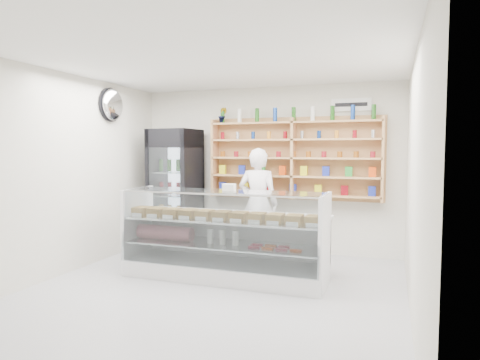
% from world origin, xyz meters
% --- Properties ---
extents(room, '(5.00, 5.00, 5.00)m').
position_xyz_m(room, '(0.00, 0.00, 1.40)').
color(room, '#ADACB1').
rests_on(room, ground).
extents(display_counter, '(2.74, 0.82, 1.19)m').
position_xyz_m(display_counter, '(-0.07, 0.71, 0.34)').
color(display_counter, white).
rests_on(display_counter, floor).
extents(shop_worker, '(0.65, 0.43, 1.76)m').
position_xyz_m(shop_worker, '(0.03, 1.90, 0.88)').
color(shop_worker, white).
rests_on(shop_worker, floor).
extents(drinks_cooler, '(0.78, 0.76, 2.09)m').
position_xyz_m(drinks_cooler, '(-1.49, 1.99, 1.05)').
color(drinks_cooler, black).
rests_on(drinks_cooler, floor).
extents(wall_shelving, '(2.84, 0.28, 1.33)m').
position_xyz_m(wall_shelving, '(0.50, 2.34, 1.59)').
color(wall_shelving, tan).
rests_on(wall_shelving, back_wall).
extents(potted_plant, '(0.17, 0.15, 0.27)m').
position_xyz_m(potted_plant, '(-0.75, 2.34, 2.33)').
color(potted_plant, '#1E6626').
rests_on(potted_plant, wall_shelving).
extents(security_mirror, '(0.15, 0.50, 0.50)m').
position_xyz_m(security_mirror, '(-2.17, 1.20, 2.45)').
color(security_mirror, silver).
rests_on(security_mirror, left_wall).
extents(wall_sign, '(0.62, 0.03, 0.20)m').
position_xyz_m(wall_sign, '(1.40, 2.47, 2.45)').
color(wall_sign, white).
rests_on(wall_sign, back_wall).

